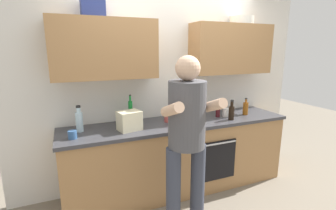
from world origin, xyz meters
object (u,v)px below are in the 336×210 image
(bottle_syrup, at_px, (246,108))
(bottle_water, at_px, (79,121))
(grocery_bag_bread, at_px, (193,113))
(person_standing, at_px, (187,134))
(bottle_wine, at_px, (218,111))
(cup_coffee, at_px, (225,112))
(bottle_soy, at_px, (231,112))
(bottle_soda, at_px, (131,111))
(cup_ceramic, at_px, (168,118))
(cup_tea, at_px, (72,135))
(grocery_bag_rice, at_px, (129,121))

(bottle_syrup, relative_size, bottle_water, 0.79)
(grocery_bag_bread, bearing_deg, bottle_water, 177.40)
(person_standing, bearing_deg, bottle_wine, 41.61)
(person_standing, relative_size, cup_coffee, 16.17)
(bottle_soy, xyz_separation_m, grocery_bag_bread, (-0.44, 0.19, -0.01))
(person_standing, relative_size, bottle_soda, 4.98)
(bottle_water, bearing_deg, bottle_soy, -7.90)
(bottle_soy, height_order, cup_coffee, bottle_soy)
(bottle_water, bearing_deg, person_standing, -42.58)
(person_standing, distance_m, cup_ceramic, 0.80)
(cup_coffee, bearing_deg, person_standing, -142.47)
(cup_coffee, xyz_separation_m, cup_tea, (-1.91, -0.11, -0.01))
(bottle_water, xyz_separation_m, cup_ceramic, (1.02, -0.03, -0.07))
(bottle_water, bearing_deg, grocery_bag_bread, -2.60)
(bottle_water, bearing_deg, cup_ceramic, -1.52)
(bottle_water, height_order, bottle_wine, bottle_water)
(bottle_soda, xyz_separation_m, grocery_bag_rice, (-0.08, -0.26, -0.04))
(bottle_soda, xyz_separation_m, cup_ceramic, (0.43, -0.13, -0.09))
(bottle_syrup, distance_m, grocery_bag_bread, 0.78)
(person_standing, xyz_separation_m, grocery_bag_rice, (-0.37, 0.66, -0.02))
(bottle_water, bearing_deg, bottle_soda, 10.04)
(person_standing, distance_m, grocery_bag_rice, 0.76)
(cup_coffee, height_order, cup_ceramic, cup_coffee)
(bottle_water, distance_m, bottle_wine, 1.72)
(bottle_wine, bearing_deg, cup_tea, -175.82)
(bottle_soy, relative_size, cup_coffee, 2.41)
(bottle_soda, distance_m, grocery_bag_rice, 0.27)
(bottle_soda, xyz_separation_m, bottle_syrup, (1.54, -0.22, -0.05))
(person_standing, distance_m, cup_tea, 1.15)
(cup_ceramic, height_order, grocery_bag_bread, grocery_bag_bread)
(grocery_bag_bread, height_order, grocery_bag_rice, grocery_bag_rice)
(cup_tea, distance_m, cup_ceramic, 1.12)
(grocery_bag_rice, bearing_deg, bottle_soy, -4.27)
(bottle_water, relative_size, grocery_bag_rice, 1.20)
(cup_tea, height_order, grocery_bag_bread, grocery_bag_bread)
(bottle_wine, relative_size, cup_tea, 2.38)
(cup_coffee, xyz_separation_m, grocery_bag_bread, (-0.47, 0.03, 0.04))
(bottle_soda, bearing_deg, cup_coffee, -8.83)
(person_standing, relative_size, bottle_syrup, 7.54)
(bottle_water, height_order, cup_tea, bottle_water)
(bottle_soy, bearing_deg, grocery_bag_rice, 175.73)
(cup_ceramic, relative_size, grocery_bag_rice, 0.44)
(cup_ceramic, xyz_separation_m, grocery_bag_rice, (-0.51, -0.13, 0.05))
(cup_tea, bearing_deg, bottle_soda, 24.48)
(grocery_bag_bread, distance_m, grocery_bag_rice, 0.85)
(bottle_water, height_order, cup_coffee, bottle_water)
(cup_ceramic, bearing_deg, bottle_syrup, -4.55)
(bottle_soy, distance_m, grocery_bag_bread, 0.48)
(cup_tea, bearing_deg, grocery_bag_bread, 5.57)
(bottle_soda, distance_m, cup_ceramic, 0.46)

